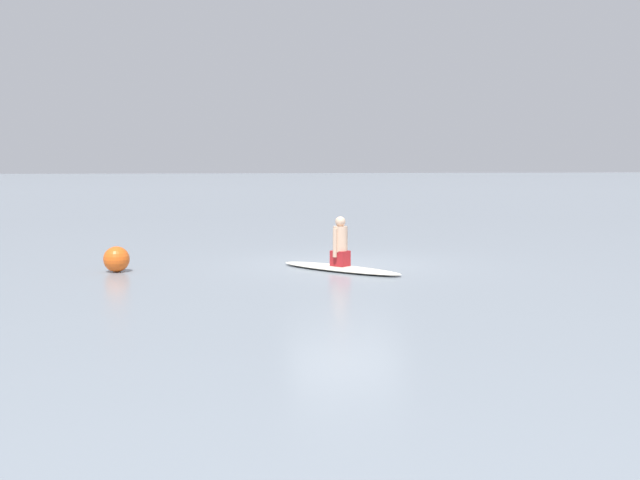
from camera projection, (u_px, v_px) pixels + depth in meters
name	position (u px, v px, depth m)	size (l,w,h in m)	color
ground_plane	(346.00, 264.00, 16.62)	(400.00, 400.00, 0.00)	gray
surfboard	(340.00, 268.00, 15.62)	(3.06, 0.71, 0.10)	silver
person_paddler	(340.00, 244.00, 15.57)	(0.43, 0.45, 1.05)	#A51E23
buoy_marker	(116.00, 259.00, 15.39)	(0.54, 0.54, 0.54)	#E55919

